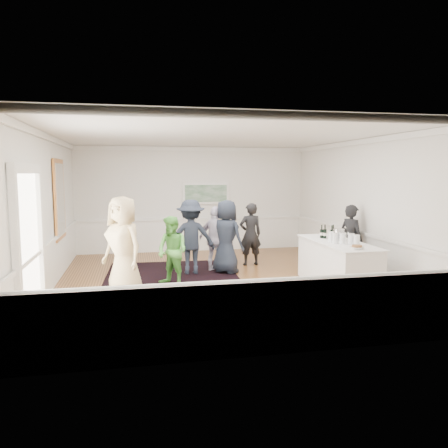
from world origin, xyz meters
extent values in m
plane|color=#945F30|center=(0.00, 0.00, 0.00)|extent=(8.00, 8.00, 0.00)
cube|color=white|center=(0.00, 0.00, 3.20)|extent=(7.00, 8.00, 0.02)
cube|color=white|center=(-3.50, 0.00, 1.60)|extent=(0.02, 8.00, 3.20)
cube|color=white|center=(3.50, 0.00, 1.60)|extent=(0.02, 8.00, 3.20)
cube|color=white|center=(0.00, 4.00, 1.60)|extent=(7.00, 0.02, 3.20)
cube|color=white|center=(0.00, -4.00, 1.60)|extent=(7.00, 0.02, 3.20)
cube|color=#D7863F|center=(-3.46, 1.30, 1.80)|extent=(0.04, 1.25, 1.85)
cube|color=white|center=(-3.43, 1.30, 1.80)|extent=(0.01, 1.05, 1.65)
cube|color=white|center=(-3.43, -2.72, 1.20)|extent=(0.10, 0.14, 2.40)
cube|color=white|center=(-3.43, -1.08, 1.20)|extent=(0.10, 0.14, 2.40)
cube|color=white|center=(-3.43, -1.90, 2.48)|extent=(0.10, 1.78, 0.16)
cube|color=white|center=(-3.46, -1.90, 1.20)|extent=(0.02, 1.50, 2.40)
cube|color=white|center=(0.40, 3.95, 1.78)|extent=(1.44, 0.05, 0.66)
cube|color=#235E31|center=(0.40, 3.92, 1.78)|extent=(1.30, 0.01, 0.52)
cube|color=black|center=(-0.96, 0.37, 0.01)|extent=(3.22, 4.12, 0.02)
cube|color=white|center=(2.43, -0.92, 0.48)|extent=(0.85, 2.33, 0.95)
cube|color=white|center=(2.43, -0.92, 0.96)|extent=(0.91, 2.39, 0.02)
imported|color=black|center=(3.20, -0.02, 0.84)|extent=(0.60, 0.72, 1.68)
imported|color=tan|center=(-2.00, -0.77, 0.98)|extent=(1.10, 1.14, 1.97)
imported|color=#65CB51|center=(-0.99, -0.11, 0.75)|extent=(0.91, 0.92, 1.50)
imported|color=silver|center=(0.17, 1.05, 0.80)|extent=(0.96, 0.92, 1.60)
imported|color=#1C2330|center=(-0.46, 0.90, 0.89)|extent=(1.17, 0.69, 1.78)
imported|color=black|center=(1.19, 1.58, 0.82)|extent=(0.62, 0.43, 1.63)
imported|color=#1C2330|center=(0.39, 0.82, 0.88)|extent=(1.00, 1.02, 1.77)
cylinder|color=#85C345|center=(2.36, -1.22, 1.09)|extent=(0.12, 0.12, 0.24)
cylinder|color=#E74360|center=(2.52, -1.29, 1.09)|extent=(0.12, 0.12, 0.24)
cylinder|color=#65BB42|center=(2.24, -0.96, 1.09)|extent=(0.12, 0.12, 0.24)
cylinder|color=white|center=(2.53, -1.50, 1.09)|extent=(0.12, 0.12, 0.24)
cylinder|color=#89BE43|center=(2.25, -1.13, 1.09)|extent=(0.12, 0.12, 0.24)
cylinder|color=silver|center=(2.51, -0.75, 1.08)|extent=(0.26, 0.26, 0.25)
imported|color=white|center=(2.36, -1.83, 1.00)|extent=(0.26, 0.26, 0.06)
cylinder|color=#95643B|center=(2.36, -1.83, 1.02)|extent=(0.19, 0.19, 0.04)
camera|label=1|loc=(-1.77, -9.32, 2.41)|focal=35.00mm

